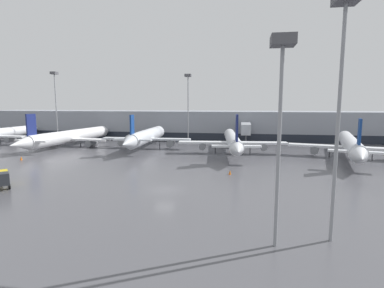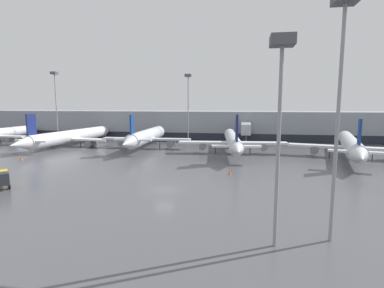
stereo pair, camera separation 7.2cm
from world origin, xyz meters
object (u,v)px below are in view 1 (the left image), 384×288
Objects in this scene: parked_jet_5 at (146,137)px; traffic_cone_0 at (230,172)px; parked_jet_1 at (351,145)px; service_truck_0 at (0,178)px; apron_light_mast_5 at (281,81)px; traffic_cone_2 at (21,158)px; parked_jet_4 at (233,140)px; apron_light_mast_1 at (55,88)px; apron_light_mast_4 at (343,52)px; apron_light_mast_0 at (188,89)px; parked_jet_0 at (70,137)px.

traffic_cone_0 is at bearing -139.86° from parked_jet_5.
parked_jet_1 is at bearing -99.06° from parked_jet_5.
apron_light_mast_5 is (35.60, -11.20, 11.85)m from service_truck_0.
traffic_cone_2 is at bearing 132.82° from parked_jet_5.
parked_jet_4 reaches higher than service_truck_0.
apron_light_mast_1 reaches higher than traffic_cone_2.
apron_light_mast_4 reaches higher than parked_jet_1.
service_truck_0 is at bearing -157.05° from traffic_cone_0.
apron_light_mast_5 is at bearing -73.43° from apron_light_mast_0.
parked_jet_5 is (21.78, -0.73, 0.49)m from parked_jet_0.
parked_jet_4 reaches higher than traffic_cone_2.
traffic_cone_2 is (-11.91, 18.55, -1.00)m from service_truck_0.
apron_light_mast_0 is at bearing 106.57° from apron_light_mast_5.
apron_light_mast_4 is (53.77, -48.58, 12.94)m from parked_jet_0.
apron_light_mast_1 reaches higher than parked_jet_4.
apron_light_mast_4 is (31.99, -47.85, 12.45)m from parked_jet_5.
parked_jet_5 is 6.75× the size of service_truck_0.
parked_jet_1 is 84.01m from apron_light_mast_1.
apron_light_mast_1 is at bearing 137.23° from apron_light_mast_4.
parked_jet_0 is 51.46m from traffic_cone_0.
parked_jet_5 is at bearing -85.27° from parked_jet_0.
apron_light_mast_0 reaches higher than parked_jet_0.
parked_jet_1 reaches higher than traffic_cone_0.
parked_jet_4 is 46.17m from apron_light_mast_4.
traffic_cone_0 is at bearing 68.33° from service_truck_0.
parked_jet_1 is 1.06× the size of parked_jet_4.
parked_jet_5 is (-47.04, 6.18, 0.19)m from parked_jet_1.
parked_jet_0 is 1.05× the size of parked_jet_1.
parked_jet_0 is 21.80m from parked_jet_5.
parked_jet_1 is at bearing 70.14° from apron_light_mast_4.
parked_jet_1 is at bearing 75.55° from service_truck_0.
service_truck_0 is at bearing -63.72° from apron_light_mast_1.
apron_light_mast_5 is (18.71, -62.90, -2.32)m from apron_light_mast_0.
parked_jet_1 is 49.94× the size of traffic_cone_0.
apron_light_mast_5 is at bearing 27.91° from service_truck_0.
traffic_cone_0 is 43.15m from traffic_cone_2.
apron_light_mast_0 is at bearing 49.02° from traffic_cone_2.
parked_jet_5 is at bearing 131.72° from traffic_cone_0.
apron_light_mast_1 is 89.41m from apron_light_mast_4.
traffic_cone_0 is at bearing 175.48° from parked_jet_4.
parked_jet_0 is 2.34× the size of apron_light_mast_5.
parked_jet_0 is 35.31m from apron_light_mast_0.
service_truck_0 is 56.20m from apron_light_mast_0.
traffic_cone_2 is at bearing -67.72° from apron_light_mast_1.
apron_light_mast_0 is (28.79, 33.14, 15.17)m from traffic_cone_2.
parked_jet_5 is 1.67× the size of apron_light_mast_4.
apron_light_mast_5 is (60.90, -62.44, -3.21)m from apron_light_mast_1.
apron_light_mast_5 reaches higher than parked_jet_0.
parked_jet_4 is 22.68m from parked_jet_5.
parked_jet_0 is 7.89× the size of service_truck_0.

